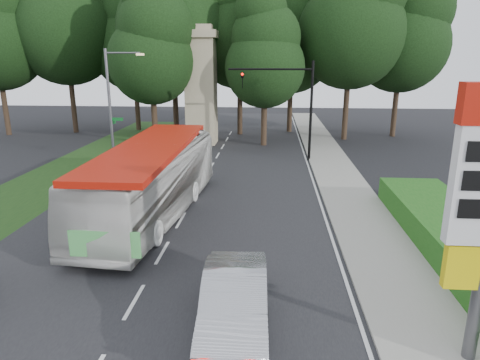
# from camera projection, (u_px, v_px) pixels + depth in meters

# --- Properties ---
(road_surface) EXTENTS (14.00, 80.00, 0.02)m
(road_surface) POSITION_uv_depth(u_px,v_px,m) (185.00, 213.00, 21.00)
(road_surface) COLOR black
(road_surface) RESTS_ON ground
(sidewalk_right) EXTENTS (3.00, 80.00, 0.12)m
(sidewalk_right) POSITION_uv_depth(u_px,v_px,m) (361.00, 217.00, 20.38)
(sidewalk_right) COLOR gray
(sidewalk_right) RESTS_ON ground
(grass_verge_left) EXTENTS (5.00, 50.00, 0.02)m
(grass_verge_left) POSITION_uv_depth(u_px,v_px,m) (57.00, 177.00, 27.43)
(grass_verge_left) COLOR #193814
(grass_verge_left) RESTS_ON ground
(hedge) EXTENTS (3.00, 14.00, 1.20)m
(hedge) POSITION_uv_depth(u_px,v_px,m) (463.00, 243.00, 16.19)
(hedge) COLOR #1A5216
(hedge) RESTS_ON ground
(traffic_signal_mast) EXTENTS (6.10, 0.35, 7.20)m
(traffic_signal_mast) POSITION_uv_depth(u_px,v_px,m) (293.00, 97.00, 30.83)
(traffic_signal_mast) COLOR black
(traffic_signal_mast) RESTS_ON ground
(streetlight_signs) EXTENTS (2.75, 0.98, 8.00)m
(streetlight_signs) POSITION_uv_depth(u_px,v_px,m) (112.00, 101.00, 29.89)
(streetlight_signs) COLOR #59595E
(streetlight_signs) RESTS_ON ground
(monument) EXTENTS (3.00, 3.00, 10.05)m
(monument) POSITION_uv_depth(u_px,v_px,m) (201.00, 85.00, 37.02)
(monument) COLOR tan
(monument) RESTS_ON ground
(tree_west_mid) EXTENTS (9.80, 9.80, 19.25)m
(tree_west_mid) POSITION_uv_depth(u_px,v_px,m) (64.00, 11.00, 41.01)
(tree_west_mid) COLOR #2D2116
(tree_west_mid) RESTS_ON ground
(tree_west_near) EXTENTS (8.40, 8.40, 16.50)m
(tree_west_near) POSITION_uv_depth(u_px,v_px,m) (132.00, 31.00, 42.96)
(tree_west_near) COLOR #2D2116
(tree_west_near) RESTS_ON ground
(tree_center_left) EXTENTS (10.08, 10.08, 19.80)m
(tree_center_left) POSITION_uv_depth(u_px,v_px,m) (171.00, 4.00, 38.22)
(tree_center_left) COLOR #2D2116
(tree_center_left) RESTS_ON ground
(tree_center_right) EXTENTS (9.24, 9.24, 18.15)m
(tree_center_right) POSITION_uv_depth(u_px,v_px,m) (240.00, 18.00, 39.99)
(tree_center_right) COLOR #2D2116
(tree_center_right) RESTS_ON ground
(tree_east_near) EXTENTS (8.12, 8.12, 15.95)m
(tree_east_near) POSITION_uv_depth(u_px,v_px,m) (292.00, 34.00, 41.91)
(tree_east_near) COLOR #2D2116
(tree_east_near) RESTS_ON ground
(tree_east_mid) EXTENTS (9.52, 9.52, 18.70)m
(tree_east_mid) POSITION_uv_depth(u_px,v_px,m) (352.00, 11.00, 37.27)
(tree_east_mid) COLOR #2D2116
(tree_east_mid) RESTS_ON ground
(tree_far_east) EXTENTS (8.68, 8.68, 17.05)m
(tree_far_east) POSITION_uv_depth(u_px,v_px,m) (403.00, 24.00, 39.10)
(tree_far_east) COLOR #2D2116
(tree_far_east) RESTS_ON ground
(tree_monument_left) EXTENTS (7.28, 7.28, 14.30)m
(tree_monument_left) POSITION_uv_depth(u_px,v_px,m) (150.00, 42.00, 35.37)
(tree_monument_left) COLOR #2D2116
(tree_monument_left) RESTS_ON ground
(tree_monument_right) EXTENTS (6.72, 6.72, 13.20)m
(tree_monument_right) POSITION_uv_depth(u_px,v_px,m) (265.00, 50.00, 35.36)
(tree_monument_right) COLOR #2D2116
(tree_monument_right) RESTS_ON ground
(transit_bus) EXTENTS (4.04, 12.72, 3.48)m
(transit_bus) POSITION_uv_depth(u_px,v_px,m) (153.00, 181.00, 20.23)
(transit_bus) COLOR silver
(transit_bus) RESTS_ON ground
(sedan_silver) EXTENTS (1.99, 5.17, 1.68)m
(sedan_silver) POSITION_uv_depth(u_px,v_px,m) (234.00, 302.00, 11.79)
(sedan_silver) COLOR #9C9DA3
(sedan_silver) RESTS_ON ground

